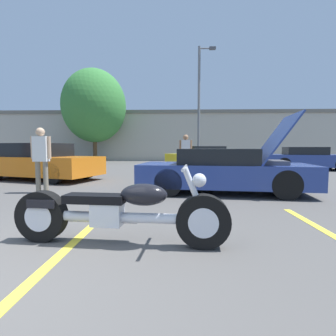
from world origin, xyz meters
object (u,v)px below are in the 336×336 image
(show_car_hood_open, at_px, (225,171))
(parked_car_mid_left_row, at_px, (41,162))
(parked_car_right_row, at_px, (307,159))
(parked_car_left_row, at_px, (6,158))
(motorcycle, at_px, (119,212))
(parked_car_mid_right_row, at_px, (206,158))
(light_pole, at_px, (200,100))
(spectator_by_show_car, at_px, (41,154))
(tree_background, at_px, (94,106))
(spectator_midground, at_px, (186,152))

(show_car_hood_open, distance_m, parked_car_mid_left_row, 6.66)
(parked_car_right_row, bearing_deg, parked_car_mid_left_row, -147.79)
(show_car_hood_open, bearing_deg, parked_car_mid_left_row, 164.40)
(parked_car_right_row, height_order, parked_car_mid_left_row, parked_car_mid_left_row)
(show_car_hood_open, bearing_deg, parked_car_left_row, 151.97)
(motorcycle, height_order, parked_car_right_row, parked_car_right_row)
(show_car_hood_open, relative_size, parked_car_mid_right_row, 0.97)
(parked_car_left_row, xyz_separation_m, parked_car_right_row, (16.40, -0.36, -0.01))
(light_pole, distance_m, show_car_hood_open, 12.59)
(light_pole, relative_size, parked_car_left_row, 1.63)
(parked_car_mid_left_row, xyz_separation_m, spectator_by_show_car, (1.46, -2.74, 0.36))
(tree_background, height_order, parked_car_mid_right_row, tree_background)
(motorcycle, relative_size, show_car_hood_open, 0.59)
(parked_car_right_row, distance_m, spectator_midground, 7.26)
(light_pole, height_order, motorcycle, light_pole)
(spectator_by_show_car, bearing_deg, parked_car_right_row, 35.74)
(parked_car_mid_right_row, xyz_separation_m, spectator_by_show_car, (-5.05, -7.92, 0.39))
(parked_car_left_row, xyz_separation_m, parked_car_mid_left_row, (4.66, -5.02, 0.04))
(spectator_midground, bearing_deg, tree_background, 123.59)
(parked_car_mid_right_row, bearing_deg, parked_car_right_row, -30.06)
(tree_background, bearing_deg, light_pole, -17.38)
(spectator_midground, bearing_deg, parked_car_mid_right_row, 72.18)
(parked_car_left_row, height_order, spectator_midground, spectator_midground)
(motorcycle, bearing_deg, parked_car_mid_left_row, 129.00)
(light_pole, relative_size, parked_car_right_row, 1.82)
(light_pole, xyz_separation_m, parked_car_mid_left_row, (-6.53, -9.41, -3.83))
(spectator_by_show_car, relative_size, spectator_midground, 0.99)
(show_car_hood_open, xyz_separation_m, parked_car_left_row, (-10.82, 7.57, 0.02))
(light_pole, relative_size, spectator_midground, 4.84)
(parked_car_mid_right_row, bearing_deg, motorcycle, -125.49)
(parked_car_left_row, relative_size, parked_car_mid_left_row, 1.09)
(spectator_by_show_car, bearing_deg, show_car_hood_open, 2.19)
(spectator_by_show_car, bearing_deg, parked_car_mid_left_row, 118.15)
(motorcycle, bearing_deg, parked_car_left_row, 133.15)
(parked_car_left_row, bearing_deg, show_car_hood_open, -59.95)
(parked_car_mid_right_row, distance_m, spectator_by_show_car, 9.40)
(parked_car_mid_left_row, relative_size, spectator_by_show_car, 2.75)
(spectator_by_show_car, bearing_deg, tree_background, 102.49)
(tree_background, bearing_deg, show_car_hood_open, -61.37)
(tree_background, distance_m, spectator_midground, 13.28)
(parked_car_mid_left_row, bearing_deg, parked_car_right_row, 39.41)
(motorcycle, distance_m, spectator_by_show_car, 4.51)
(motorcycle, bearing_deg, tree_background, 113.13)
(show_car_hood_open, distance_m, parked_car_mid_right_row, 7.75)
(motorcycle, xyz_separation_m, parked_car_right_row, (7.50, 10.90, 0.19))
(light_pole, height_order, spectator_by_show_car, light_pole)
(tree_background, height_order, parked_car_mid_left_row, tree_background)
(parked_car_right_row, height_order, spectator_midground, spectator_midground)
(show_car_hood_open, height_order, spectator_by_show_car, show_car_hood_open)
(show_car_hood_open, xyz_separation_m, parked_car_mid_right_row, (0.36, 7.74, 0.03))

